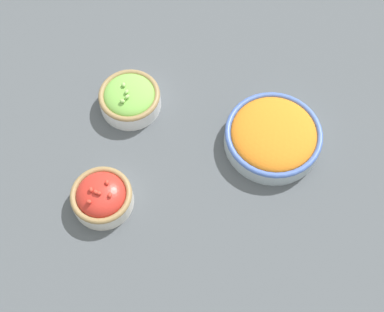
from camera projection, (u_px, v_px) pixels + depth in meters
The scene contains 4 objects.
ground_plane at pixel (192, 163), 1.10m from camera, with size 3.00×3.00×0.00m, color #4C5156.
bowl_carrots at pixel (273, 136), 1.09m from camera, with size 0.20×0.20×0.06m.
bowl_cherry_tomatoes at pixel (102, 196), 1.03m from camera, with size 0.12×0.12×0.07m.
bowl_lettuce at pixel (130, 98), 1.14m from camera, with size 0.13×0.13×0.06m.
Camera 1 is at (0.08, 0.48, 0.99)m, focal length 50.00 mm.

